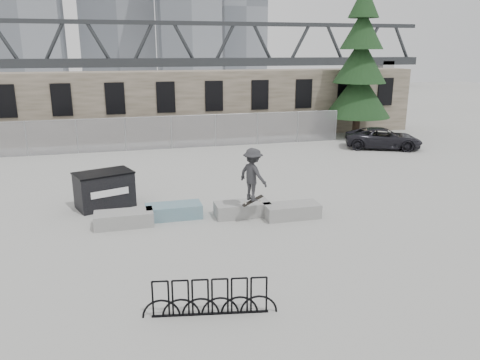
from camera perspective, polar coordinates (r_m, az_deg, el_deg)
name	(u,v)px	position (r m, az deg, el deg)	size (l,w,h in m)	color
ground	(211,216)	(17.31, -3.52, -4.41)	(120.00, 120.00, 0.00)	#A3A39E
stone_wall	(164,105)	(32.56, -9.21, 9.01)	(36.00, 2.58, 4.50)	#655A4A
chainlink_fence	(171,132)	(29.04, -8.37, 5.82)	(22.06, 0.06, 2.02)	gray
planter_far_left	(124,218)	(16.76, -13.97, -4.55)	(2.00, 0.90, 0.51)	#969693
planter_center_left	(174,210)	(17.20, -8.08, -3.70)	(2.00, 0.90, 0.51)	#2C6C86
planter_center_right	(242,209)	(17.23, 0.29, -3.50)	(2.00, 0.90, 0.51)	#969693
planter_offset	(292,210)	(17.17, 6.34, -3.68)	(2.00, 0.90, 0.51)	#969693
dumpster	(104,189)	(18.82, -16.20, -1.10)	(2.42, 1.92, 1.39)	black
bike_rack	(210,298)	(11.09, -3.66, -14.12)	(3.10, 0.58, 0.90)	black
spruce_tree	(360,66)	(33.52, 14.42, 13.27)	(4.48, 4.48, 11.50)	#38281E
truss_bridge	(205,61)	(72.17, -4.29, 14.25)	(70.00, 3.00, 9.80)	#2D3033
suv	(383,138)	(30.18, 17.07, 4.89)	(2.10, 4.56, 1.27)	black
skateboarder	(253,175)	(16.15, 1.58, 0.66)	(1.18, 1.38, 2.04)	#2C2C2F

